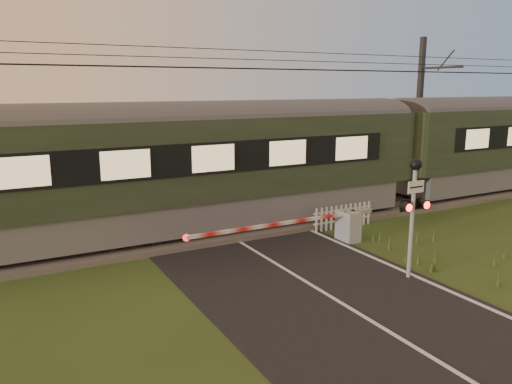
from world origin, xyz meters
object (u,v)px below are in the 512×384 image
boom_gate (340,225)px  crossing_signal (414,197)px  picket_fence (343,216)px  train (391,150)px  catenary_mast (420,111)px

boom_gate → crossing_signal: (-0.30, -3.30, 1.61)m
picket_fence → crossing_signal: bearing=-107.2°
crossing_signal → train: bearing=50.7°
crossing_signal → catenary_mast: bearing=43.6°
crossing_signal → picket_fence: 5.06m
catenary_mast → picket_fence: bearing=-151.8°
train → picket_fence: 4.71m
train → picket_fence: (-3.87, -1.89, -1.91)m
picket_fence → catenary_mast: (7.70, 4.12, 3.30)m
boom_gate → crossing_signal: bearing=-95.1°
boom_gate → catenary_mast: size_ratio=0.91×
boom_gate → picket_fence: size_ratio=2.61×
train → catenary_mast: (3.84, 2.23, 1.39)m
crossing_signal → catenary_mast: (9.11, 8.66, 1.56)m
train → picket_fence: bearing=-153.9°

